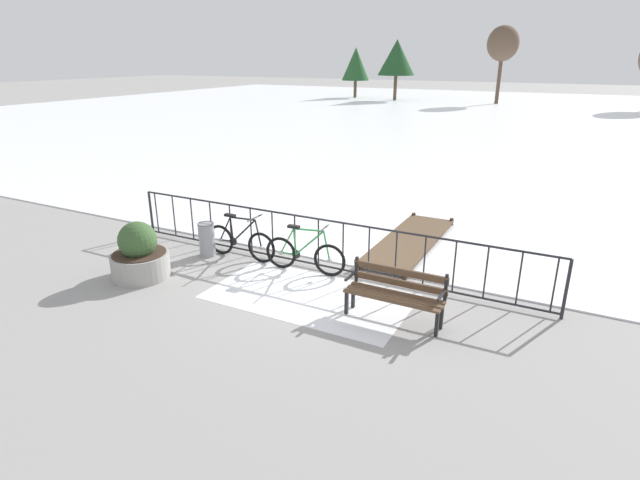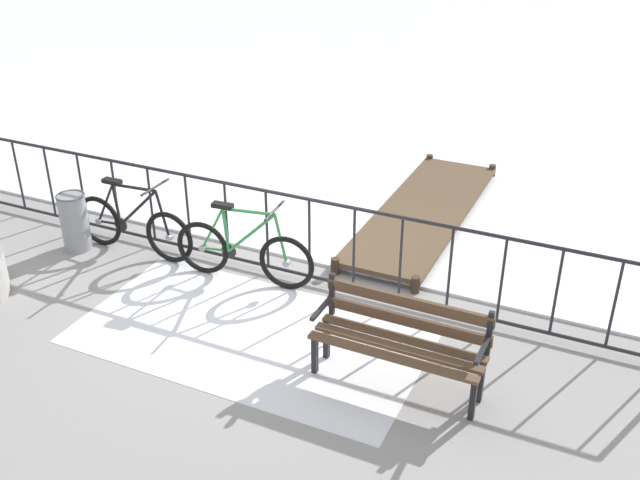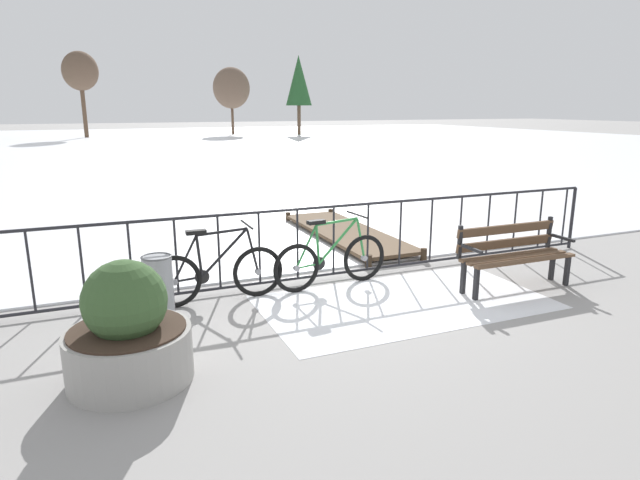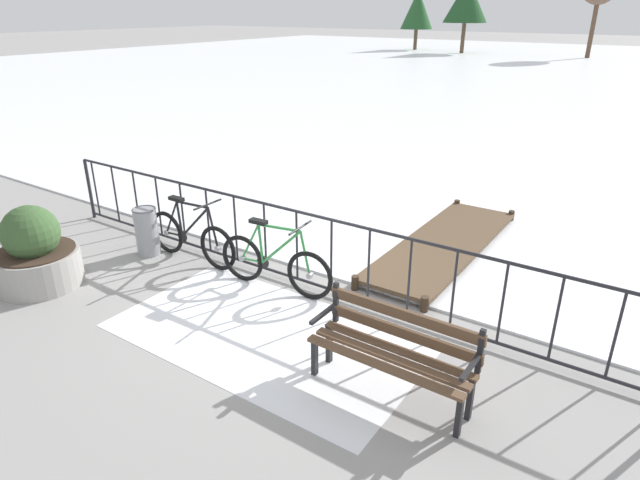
# 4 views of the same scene
# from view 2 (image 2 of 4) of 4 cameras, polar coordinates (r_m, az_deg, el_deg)

# --- Properties ---
(ground_plane) EXTENTS (160.00, 160.00, 0.00)m
(ground_plane) POSITION_cam_2_polar(r_m,az_deg,el_deg) (8.79, -3.97, -2.47)
(ground_plane) COLOR gray
(snow_patch) EXTENTS (3.58, 1.96, 0.01)m
(snow_patch) POSITION_cam_2_polar(r_m,az_deg,el_deg) (7.73, -5.35, -7.21)
(snow_patch) COLOR white
(snow_patch) RESTS_ON ground
(railing_fence) EXTENTS (9.06, 0.06, 1.07)m
(railing_fence) POSITION_cam_2_polar(r_m,az_deg,el_deg) (8.52, -4.09, 0.78)
(railing_fence) COLOR #232328
(railing_fence) RESTS_ON ground
(bicycle_near_railing) EXTENTS (1.71, 0.52, 0.97)m
(bicycle_near_railing) POSITION_cam_2_polar(r_m,az_deg,el_deg) (9.30, -14.19, 1.04)
(bicycle_near_railing) COLOR black
(bicycle_near_railing) RESTS_ON ground
(bicycle_second) EXTENTS (1.71, 0.52, 0.97)m
(bicycle_second) POSITION_cam_2_polar(r_m,az_deg,el_deg) (8.47, -5.91, -0.94)
(bicycle_second) COLOR black
(bicycle_second) RESTS_ON ground
(park_bench) EXTENTS (1.60, 0.50, 0.89)m
(park_bench) POSITION_cam_2_polar(r_m,az_deg,el_deg) (6.84, 6.24, -7.28)
(park_bench) COLOR brown
(park_bench) RESTS_ON ground
(trash_bin) EXTENTS (0.35, 0.35, 0.73)m
(trash_bin) POSITION_cam_2_polar(r_m,az_deg,el_deg) (9.61, -18.35, 1.37)
(trash_bin) COLOR gray
(trash_bin) RESTS_ON ground
(wooden_dock) EXTENTS (1.10, 3.76, 0.20)m
(wooden_dock) POSITION_cam_2_polar(r_m,az_deg,el_deg) (10.06, 7.98, 2.20)
(wooden_dock) COLOR brown
(wooden_dock) RESTS_ON ground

